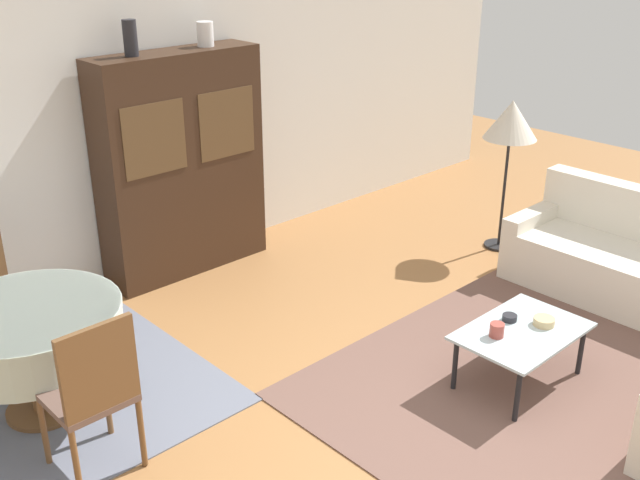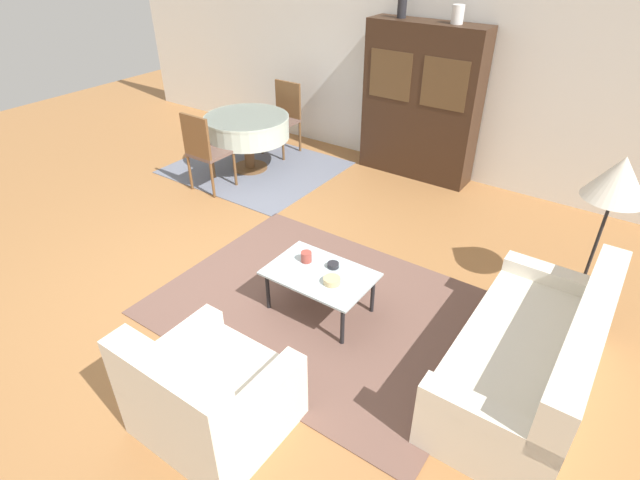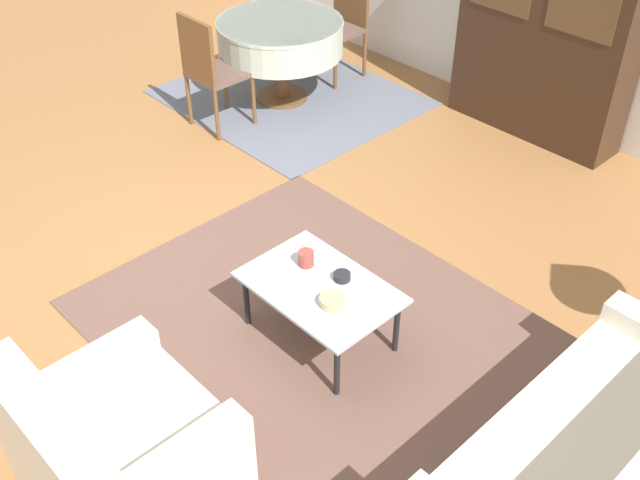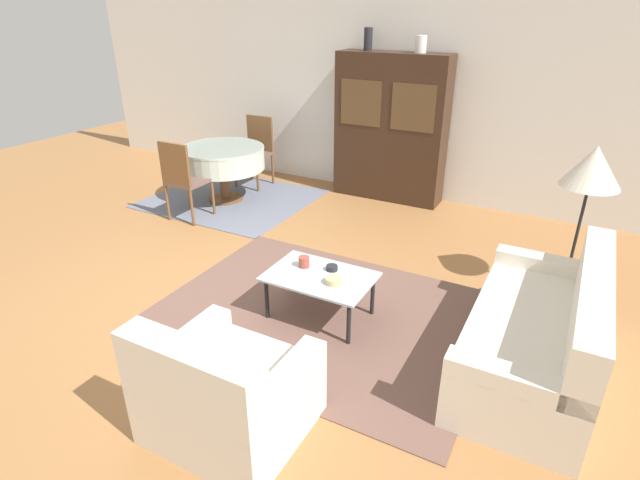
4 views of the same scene
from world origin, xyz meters
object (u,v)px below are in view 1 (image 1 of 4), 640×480
Objects in this scene: vase_tall at (130,38)px; bowl at (544,321)px; dining_table at (31,331)px; cup at (497,330)px; display_cabinet at (182,165)px; floor_lamp at (511,123)px; dining_chair_near at (93,389)px; couch at (624,262)px; coffee_table at (522,335)px; vase_short at (205,34)px; bowl_small at (510,318)px.

bowl is at bearing -70.32° from vase_tall.
dining_table is 2.99m from cup.
display_cabinet is 3.01m from floor_lamp.
display_cabinet is at bearing 45.84° from dining_chair_near.
display_cabinet reaches higher than couch.
display_cabinet is 1.94× the size of dining_chair_near.
display_cabinet reaches higher than bowl.
coffee_table is 3.22× the size of vase_tall.
dining_table is at bearing -142.37° from vase_tall.
display_cabinet is 1.36× the size of floor_lamp.
dining_chair_near is 10.48× the size of cup.
dining_chair_near reaches higher than bowl.
floor_lamp is at bearing -34.49° from display_cabinet.
display_cabinet is 1.18m from vase_tall.
dining_chair_near is at bearing -176.06° from floor_lamp.
vase_tall is 1.38× the size of vase_short.
floor_lamp reaches higher than bowl.
dining_chair_near is 9.96× the size of bowl_small.
couch is at bearing -22.55° from dining_table.
couch is 2.01× the size of coffee_table.
vase_short is (0.71, 0.00, -0.04)m from vase_tall.
bowl_small is (2.59, -1.78, -0.17)m from dining_table.
dining_chair_near is at bearing -138.66° from vase_short.
couch is 1.97m from cup.
couch is at bearing -0.06° from bowl_small.
dining_chair_near is 6.97× the size of bowl.
coffee_table is 3.70m from vase_tall.
display_cabinet is at bearing -179.84° from vase_short.
bowl_small is 3.42m from vase_short.
bowl is at bearing -20.49° from coffee_table.
coffee_table is at bearing 94.30° from couch.
bowl reaches higher than bowl_small.
bowl is (-1.60, -0.19, 0.13)m from couch.
couch is 8.89× the size of vase_short.
vase_tall reaches higher than couch.
dining_table is 0.79× the size of floor_lamp.
dining_chair_near is 2.96m from bowl.
bowl_small is (-0.12, 0.20, -0.01)m from bowl.
coffee_table is at bearing -20.15° from cup.
coffee_table is 4.43× the size of vase_short.
vase_short is at bearing 91.29° from cup.
dining_chair_near is 2.57m from cup.
couch reaches higher than bowl.
couch is 1.77m from coffee_table.
display_cabinet is 3.12m from cup.
cup is at bearing 159.85° from coffee_table.
dining_chair_near is at bearing 77.01° from couch.
vase_short is (-0.07, 3.05, 1.60)m from cup.
coffee_table is 0.15m from bowl_small.
floor_lamp is 2.37m from bowl_small.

